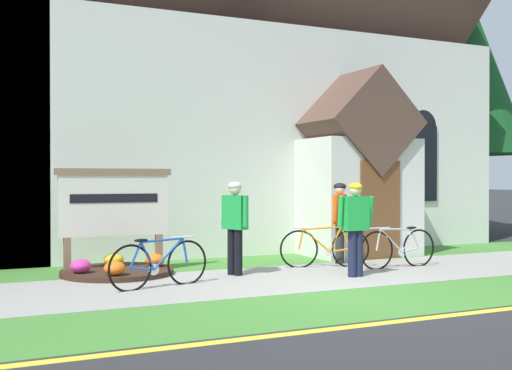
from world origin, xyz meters
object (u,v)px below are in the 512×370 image
at_px(church_sign, 114,205).
at_px(roadside_conifer, 467,73).
at_px(cyclist_in_green_jersey, 235,221).
at_px(bicycle_silver, 325,247).
at_px(cyclist_in_yellow_jersey, 356,222).
at_px(bicycle_red, 159,264).
at_px(cyclist_in_red_jersey, 340,217).
at_px(bicycle_white, 398,248).

relative_size(church_sign, roadside_conifer, 0.28).
bearing_deg(church_sign, cyclist_in_green_jersey, -32.52).
bearing_deg(bicycle_silver, cyclist_in_yellow_jersey, -96.74).
relative_size(bicycle_red, cyclist_in_red_jersey, 1.05).
height_order(bicycle_white, bicycle_silver, bicycle_silver).
bearing_deg(bicycle_red, bicycle_white, 3.06).
height_order(bicycle_white, cyclist_in_green_jersey, cyclist_in_green_jersey).
distance_m(bicycle_white, roadside_conifer, 9.65).
distance_m(cyclist_in_yellow_jersey, cyclist_in_green_jersey, 2.11).
height_order(cyclist_in_green_jersey, cyclist_in_red_jersey, cyclist_in_green_jersey).
height_order(bicycle_white, cyclist_in_yellow_jersey, cyclist_in_yellow_jersey).
relative_size(church_sign, bicycle_silver, 1.27).
distance_m(bicycle_white, bicycle_silver, 1.40).
height_order(bicycle_silver, cyclist_in_yellow_jersey, cyclist_in_yellow_jersey).
height_order(cyclist_in_red_jersey, roadside_conifer, roadside_conifer).
bearing_deg(roadside_conifer, cyclist_in_green_jersey, -153.74).
xyz_separation_m(bicycle_silver, cyclist_in_green_jersey, (-1.99, -0.23, 0.59)).
xyz_separation_m(church_sign, bicycle_red, (0.30, -1.87, -0.85)).
bearing_deg(cyclist_in_green_jersey, cyclist_in_yellow_jersey, -29.76).
relative_size(cyclist_in_yellow_jersey, cyclist_in_green_jersey, 0.99).
distance_m(bicycle_red, cyclist_in_red_jersey, 4.33).
distance_m(bicycle_red, cyclist_in_green_jersey, 1.81).
bearing_deg(bicycle_silver, bicycle_white, -27.38).
bearing_deg(cyclist_in_red_jersey, roadside_conifer, 30.34).
distance_m(church_sign, bicycle_red, 2.08).
relative_size(cyclist_in_green_jersey, roadside_conifer, 0.22).
relative_size(bicycle_silver, cyclist_in_red_jersey, 1.02).
bearing_deg(church_sign, bicycle_silver, -14.09).
bearing_deg(cyclist_in_red_jersey, cyclist_in_green_jersey, -167.16).
height_order(cyclist_in_yellow_jersey, cyclist_in_red_jersey, cyclist_in_yellow_jersey).
distance_m(bicycle_white, bicycle_red, 4.81).
distance_m(bicycle_silver, cyclist_in_green_jersey, 2.08).
height_order(bicycle_silver, cyclist_in_green_jersey, cyclist_in_green_jersey).
xyz_separation_m(bicycle_white, bicycle_silver, (-1.24, 0.64, 0.00)).
distance_m(cyclist_in_red_jersey, roadside_conifer, 9.40).
xyz_separation_m(bicycle_white, cyclist_in_yellow_jersey, (-1.39, -0.63, 0.58)).
bearing_deg(cyclist_in_yellow_jersey, cyclist_in_red_jersey, 66.67).
xyz_separation_m(cyclist_in_yellow_jersey, roadside_conifer, (8.02, 5.91, 4.04)).
xyz_separation_m(cyclist_in_yellow_jersey, cyclist_in_green_jersey, (-1.84, 1.05, 0.01)).
bearing_deg(roadside_conifer, church_sign, -162.65).
distance_m(bicycle_silver, cyclist_in_red_jersey, 0.86).
bearing_deg(cyclist_in_yellow_jersey, church_sign, 148.82).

